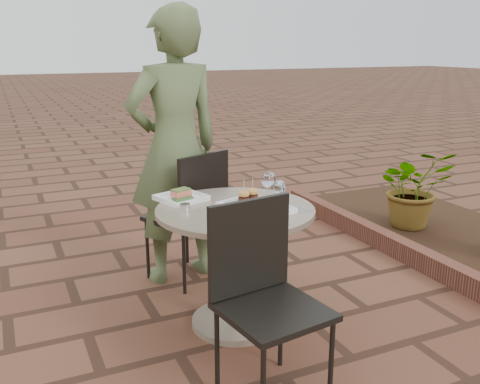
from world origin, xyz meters
name	(u,v)px	position (x,y,z in m)	size (l,w,h in m)	color
ground	(221,306)	(0.00, 0.00, 0.00)	(60.00, 60.00, 0.00)	brown
cafe_table	(235,249)	(0.00, -0.24, 0.48)	(0.90, 0.90, 0.73)	gray
chair_far	(194,207)	(-0.01, 0.44, 0.55)	(0.58, 0.58, 0.93)	black
chair_near	(262,284)	(-0.14, -0.85, 0.55)	(0.50, 0.50, 0.93)	black
diner	(175,148)	(-0.09, 0.57, 0.94)	(0.68, 0.45, 1.88)	#485931
plate_salmon	(181,197)	(-0.23, 0.03, 0.75)	(0.31, 0.31, 0.07)	white
plate_sliders	(248,202)	(0.06, -0.27, 0.76)	(0.33, 0.33, 0.17)	white
plate_tuna	(268,209)	(0.13, -0.38, 0.74)	(0.27, 0.27, 0.03)	white
wine_glass_right	(279,189)	(0.22, -0.36, 0.85)	(0.07, 0.07, 0.16)	white
wine_glass_mid	(267,181)	(0.23, -0.18, 0.85)	(0.07, 0.07, 0.16)	white
wine_glass_far	(270,179)	(0.27, -0.13, 0.84)	(0.07, 0.07, 0.16)	white
steel_ramekin	(185,208)	(-0.28, -0.19, 0.75)	(0.06, 0.06, 0.04)	silver
cutlery_set	(295,208)	(0.30, -0.38, 0.73)	(0.10, 0.22, 0.00)	silver
planter_curb	(390,243)	(1.60, 0.30, 0.07)	(0.12, 3.00, 0.15)	brown
mulch_bed	(454,236)	(2.30, 0.30, 0.03)	(1.30, 3.00, 0.06)	black
potted_plant_a	(414,188)	(2.08, 0.60, 0.41)	(0.63, 0.55, 0.70)	#33662D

